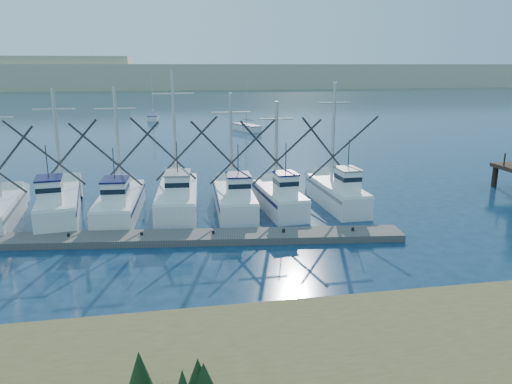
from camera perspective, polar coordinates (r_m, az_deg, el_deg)
ground at (r=23.92m, az=9.67°, el=-9.65°), size 500.00×500.00×0.00m
floating_dock at (r=28.79m, az=-12.92°, el=-5.20°), size 29.53×5.55×0.39m
dune_ridge at (r=230.62m, az=-8.85°, el=12.99°), size 360.00×60.00×10.00m
trawler_fleet at (r=33.32m, az=-12.99°, el=-1.15°), size 28.74×8.96×9.32m
sailboat_near at (r=75.60m, az=-1.09°, el=7.36°), size 3.77×5.86×8.10m
sailboat_far at (r=92.79m, az=-11.66°, el=8.37°), size 2.03×6.00×8.10m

